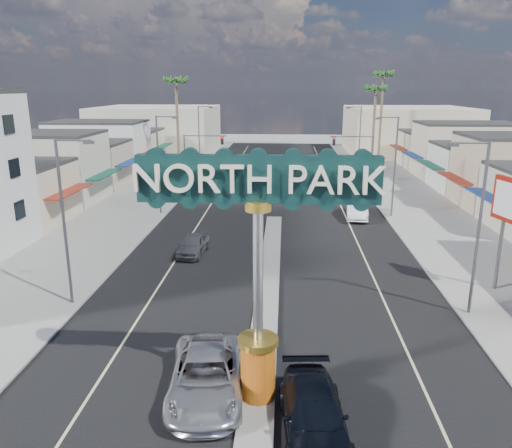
# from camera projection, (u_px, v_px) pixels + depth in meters

# --- Properties ---
(ground) EXTENTS (160.00, 160.00, 0.00)m
(ground) POSITION_uv_depth(u_px,v_px,m) (275.00, 216.00, 45.91)
(ground) COLOR gray
(ground) RESTS_ON ground
(road) EXTENTS (20.00, 120.00, 0.01)m
(road) POSITION_uv_depth(u_px,v_px,m) (275.00, 216.00, 45.91)
(road) COLOR black
(road) RESTS_ON ground
(median_island) EXTENTS (1.30, 30.00, 0.16)m
(median_island) POSITION_uv_depth(u_px,v_px,m) (269.00, 280.00, 30.50)
(median_island) COLOR gray
(median_island) RESTS_ON ground
(sidewalk_left) EXTENTS (8.00, 120.00, 0.12)m
(sidewalk_left) POSITION_uv_depth(u_px,v_px,m) (125.00, 213.00, 46.68)
(sidewalk_left) COLOR gray
(sidewalk_left) RESTS_ON ground
(sidewalk_right) EXTENTS (8.00, 120.00, 0.12)m
(sidewalk_right) POSITION_uv_depth(u_px,v_px,m) (429.00, 217.00, 45.11)
(sidewalk_right) COLOR gray
(sidewalk_right) RESTS_ON ground
(storefront_row_left) EXTENTS (12.00, 42.00, 6.00)m
(storefront_row_left) POSITION_uv_depth(u_px,v_px,m) (75.00, 161.00, 58.97)
(storefront_row_left) COLOR beige
(storefront_row_left) RESTS_ON ground
(storefront_row_right) EXTENTS (12.00, 42.00, 6.00)m
(storefront_row_right) POSITION_uv_depth(u_px,v_px,m) (490.00, 164.00, 56.26)
(storefront_row_right) COLOR #B7B29E
(storefront_row_right) RESTS_ON ground
(backdrop_far_left) EXTENTS (20.00, 20.00, 8.00)m
(backdrop_far_left) POSITION_uv_depth(u_px,v_px,m) (158.00, 129.00, 89.37)
(backdrop_far_left) COLOR #B7B29E
(backdrop_far_left) RESTS_ON ground
(backdrop_far_right) EXTENTS (20.00, 20.00, 8.00)m
(backdrop_far_right) POSITION_uv_depth(u_px,v_px,m) (407.00, 131.00, 86.89)
(backdrop_far_right) COLOR beige
(backdrop_far_right) RESTS_ON ground
(gateway_sign) EXTENTS (8.20, 1.50, 9.15)m
(gateway_sign) POSITION_uv_depth(u_px,v_px,m) (258.00, 252.00, 17.37)
(gateway_sign) COLOR #DA4610
(gateway_sign) RESTS_ON median_island
(traffic_signal_left) EXTENTS (5.09, 0.45, 6.00)m
(traffic_signal_left) POSITION_uv_depth(u_px,v_px,m) (200.00, 150.00, 58.75)
(traffic_signal_left) COLOR #47474C
(traffic_signal_left) RESTS_ON ground
(traffic_signal_right) EXTENTS (5.09, 0.45, 6.00)m
(traffic_signal_right) POSITION_uv_depth(u_px,v_px,m) (357.00, 151.00, 57.71)
(traffic_signal_right) COLOR #47474C
(traffic_signal_right) RESTS_ON ground
(streetlight_l_near) EXTENTS (2.03, 0.22, 9.00)m
(streetlight_l_near) POSITION_uv_depth(u_px,v_px,m) (66.00, 215.00, 25.90)
(streetlight_l_near) COLOR #47474C
(streetlight_l_near) RESTS_ON ground
(streetlight_l_mid) EXTENTS (2.03, 0.22, 9.00)m
(streetlight_l_mid) POSITION_uv_depth(u_px,v_px,m) (160.00, 160.00, 45.15)
(streetlight_l_mid) COLOR #47474C
(streetlight_l_mid) RESTS_ON ground
(streetlight_l_far) EXTENTS (2.03, 0.22, 9.00)m
(streetlight_l_far) POSITION_uv_depth(u_px,v_px,m) (200.00, 136.00, 66.31)
(streetlight_l_far) COLOR #47474C
(streetlight_l_far) RESTS_ON ground
(streetlight_r_near) EXTENTS (2.03, 0.22, 9.00)m
(streetlight_r_near) POSITION_uv_depth(u_px,v_px,m) (476.00, 221.00, 24.73)
(streetlight_r_near) COLOR #47474C
(streetlight_r_near) RESTS_ON ground
(streetlight_r_mid) EXTENTS (2.03, 0.22, 9.00)m
(streetlight_r_mid) POSITION_uv_depth(u_px,v_px,m) (393.00, 162.00, 43.97)
(streetlight_r_mid) COLOR #47474C
(streetlight_r_mid) RESTS_ON ground
(streetlight_r_far) EXTENTS (2.03, 0.22, 9.00)m
(streetlight_r_far) POSITION_uv_depth(u_px,v_px,m) (358.00, 137.00, 65.13)
(streetlight_r_far) COLOR #47474C
(streetlight_r_far) RESTS_ON ground
(palm_left_far) EXTENTS (2.60, 2.60, 13.10)m
(palm_left_far) POSITION_uv_depth(u_px,v_px,m) (176.00, 86.00, 62.81)
(palm_left_far) COLOR brown
(palm_left_far) RESTS_ON ground
(palm_right_mid) EXTENTS (2.60, 2.60, 12.10)m
(palm_right_mid) POSITION_uv_depth(u_px,v_px,m) (376.00, 93.00, 67.36)
(palm_right_mid) COLOR brown
(palm_right_mid) RESTS_ON ground
(palm_right_far) EXTENTS (2.60, 2.60, 14.10)m
(palm_right_far) POSITION_uv_depth(u_px,v_px,m) (383.00, 80.00, 72.54)
(palm_right_far) COLOR brown
(palm_right_far) RESTS_ON ground
(suv_left) EXTENTS (3.30, 6.18, 1.65)m
(suv_left) POSITION_uv_depth(u_px,v_px,m) (206.00, 376.00, 19.05)
(suv_left) COLOR #BCBCC1
(suv_left) RESTS_ON ground
(suv_right) EXTENTS (2.56, 5.44, 1.54)m
(suv_right) POSITION_uv_depth(u_px,v_px,m) (314.00, 414.00, 16.92)
(suv_right) COLOR black
(suv_right) RESTS_ON ground
(car_parked_left) EXTENTS (2.08, 4.32, 1.42)m
(car_parked_left) POSITION_uv_depth(u_px,v_px,m) (193.00, 245.00, 35.19)
(car_parked_left) COLOR slate
(car_parked_left) RESTS_ON ground
(car_parked_right) EXTENTS (2.33, 5.32, 1.70)m
(car_parked_right) POSITION_uv_depth(u_px,v_px,m) (357.00, 209.00, 44.92)
(car_parked_right) COLOR white
(car_parked_right) RESTS_ON ground
(bank_pylon_sign) EXTENTS (0.74, 2.05, 6.56)m
(bank_pylon_sign) POSITION_uv_depth(u_px,v_px,m) (506.00, 206.00, 27.78)
(bank_pylon_sign) COLOR #47474C
(bank_pylon_sign) RESTS_ON sidewalk_right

